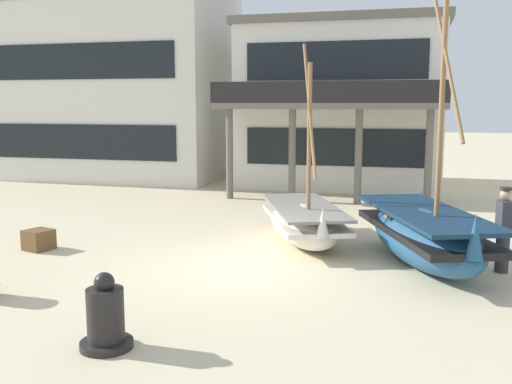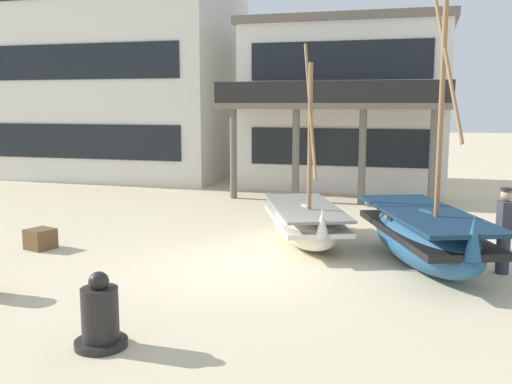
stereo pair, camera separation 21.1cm
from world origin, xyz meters
TOP-DOWN VIEW (x-y plane):
  - ground_plane at (0.00, 0.00)m, footprint 120.00×120.00m
  - fishing_boat_near_left at (0.78, 2.48)m, footprint 2.79×4.16m
  - fishing_boat_centre_large at (3.51, 1.16)m, footprint 3.01×4.68m
  - fisherman_by_hull at (4.98, 1.02)m, footprint 0.29×0.40m
  - capstan_winch at (-0.70, -4.22)m, footprint 0.72×0.72m
  - cargo_crate at (-4.88, 0.24)m, footprint 0.69×0.69m
  - harbor_building_main at (0.41, 13.24)m, footprint 8.03×8.44m
  - harbor_building_annex at (-9.90, 13.23)m, footprint 10.64×6.56m

SIDE VIEW (x-z plane):
  - ground_plane at x=0.00m, z-range 0.00..0.00m
  - cargo_crate at x=-4.88m, z-range 0.00..0.46m
  - capstan_winch at x=-0.70m, z-range -0.11..0.95m
  - fishing_boat_near_left at x=0.78m, z-range -1.82..2.82m
  - fishing_boat_centre_large at x=3.51m, z-range -2.40..3.67m
  - fisherman_by_hull at x=4.98m, z-range -0.01..1.68m
  - harbor_building_main at x=0.41m, z-range 0.01..6.50m
  - harbor_building_annex at x=-9.90m, z-range 0.01..9.85m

